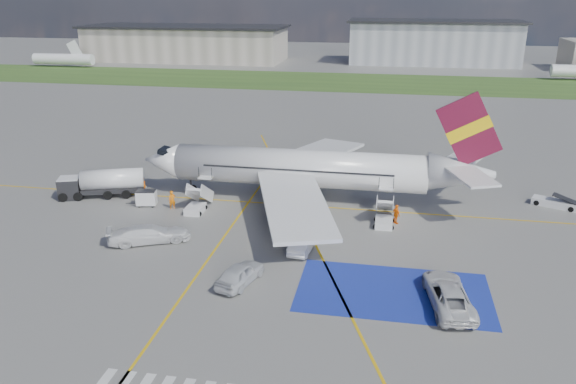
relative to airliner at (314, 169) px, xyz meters
name	(u,v)px	position (x,y,z in m)	size (l,w,h in m)	color
ground	(271,257)	(-1.51, -14.00, -3.39)	(400.00, 400.00, 0.00)	#60605E
grass_strip	(355,82)	(-1.51, 81.00, -3.39)	(400.00, 30.00, 0.01)	#2D4C1E
taxiway_line_main	(296,205)	(-1.51, -2.00, -3.39)	(120.00, 0.20, 0.01)	gold
taxiway_line_cross	(168,315)	(-6.51, -24.00, -3.39)	(0.20, 60.00, 0.01)	gold
taxiway_line_diag	(296,205)	(-1.51, -2.00, -3.39)	(0.20, 60.00, 0.01)	gold
staging_box	(393,292)	(8.49, -18.00, -3.39)	(14.00, 8.00, 0.01)	navy
terminal_west	(186,44)	(-56.51, 116.00, 1.61)	(60.00, 22.00, 10.00)	gray
terminal_centre	(433,43)	(18.49, 121.00, 2.61)	(48.00, 18.00, 12.00)	gray
airliner	(314,169)	(0.00, 0.00, 0.00)	(36.81, 32.95, 11.92)	silver
airstairs_fwd	(197,205)	(-11.01, -5.30, -2.77)	(1.90, 5.20, 3.60)	silver
airstairs_aft	(384,218)	(7.49, -5.30, -2.77)	(1.90, 5.20, 3.60)	silver
fuel_tanker	(102,185)	(-22.24, -3.12, -2.14)	(8.95, 5.02, 2.97)	black
gpu_cart	(147,199)	(-16.51, -4.86, -2.65)	(2.16, 1.60, 1.64)	silver
belt_loader	(555,203)	(24.55, 2.48, -3.05)	(4.76, 3.10, 1.39)	silver
car_silver_a	(240,274)	(-2.87, -18.82, -2.57)	(1.94, 4.83, 1.64)	silver
car_silver_b	(303,243)	(0.87, -12.37, -2.66)	(1.56, 4.47, 1.47)	silver
van_white_a	(449,291)	(12.25, -18.97, -2.33)	(2.61, 5.66, 2.12)	silver
van_white_b	(149,231)	(-12.61, -13.13, -2.35)	(2.15, 5.30, 2.08)	silver
crew_fwd	(172,200)	(-13.62, -5.17, -2.45)	(0.69, 0.45, 1.88)	orange
crew_nose	(142,186)	(-18.39, -1.71, -2.42)	(0.94, 0.74, 1.94)	orange
crew_aft	(396,214)	(8.60, -4.98, -2.44)	(1.12, 0.47, 1.91)	orange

